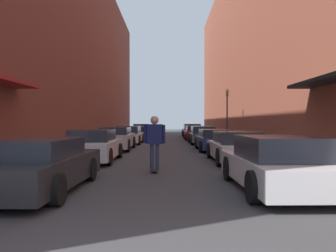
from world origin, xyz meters
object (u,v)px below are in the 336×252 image
object	(u,v)px
traffic_light	(227,110)
parked_car_right_2	(215,140)
parked_car_right_1	(236,147)
skateboarder	(155,137)
parked_car_right_4	(195,133)
parked_car_left_5	(142,131)
parked_car_left_4	(136,133)
parked_car_right_5	(192,131)
parked_car_right_3	(202,135)
parked_car_left_1	(94,146)
parked_car_left_0	(40,166)
parked_car_left_3	(129,135)
parked_car_right_0	(276,164)
parked_car_left_2	(116,139)

from	to	relation	value
traffic_light	parked_car_right_2	bearing A→B (deg)	-107.70
parked_car_right_1	skateboarder	bearing A→B (deg)	-139.73
parked_car_right_1	parked_car_right_4	xyz separation A→B (m)	(-0.19, 16.57, 0.03)
parked_car_left_5	parked_car_left_4	bearing A→B (deg)	-90.91
parked_car_right_5	parked_car_right_3	bearing A→B (deg)	-90.26
parked_car_left_5	parked_car_right_5	xyz separation A→B (m)	(5.40, -0.52, 0.01)
traffic_light	parked_car_left_1	bearing A→B (deg)	-125.41
skateboarder	parked_car_right_3	bearing A→B (deg)	77.83
parked_car_left_0	parked_car_left_3	bearing A→B (deg)	89.86
parked_car_right_0	parked_car_right_2	distance (m)	10.72
parked_car_left_1	parked_car_right_3	xyz separation A→B (m)	(5.46, 10.83, 0.01)
parked_car_left_4	skateboarder	size ratio (longest dim) A/B	2.61
parked_car_left_1	traffic_light	world-z (taller)	traffic_light
parked_car_left_4	skateboarder	xyz separation A→B (m)	(2.51, -19.33, 0.49)
parked_car_left_1	parked_car_right_0	world-z (taller)	parked_car_left_1
parked_car_left_1	parked_car_right_5	bearing A→B (deg)	75.94
parked_car_right_1	traffic_light	distance (m)	10.42
parked_car_right_5	parked_car_left_5	bearing A→B (deg)	174.53
parked_car_right_4	parked_car_left_2	bearing A→B (deg)	-116.37
parked_car_right_1	parked_car_left_5	bearing A→B (deg)	103.68
parked_car_left_5	parked_car_right_1	size ratio (longest dim) A/B	0.99
parked_car_right_0	parked_car_right_3	bearing A→B (deg)	89.87
parked_car_left_0	parked_car_left_4	distance (m)	22.25
parked_car_left_0	parked_car_left_1	world-z (taller)	parked_car_left_1
parked_car_left_5	parked_car_right_1	bearing A→B (deg)	-76.32
parked_car_left_3	parked_car_right_0	size ratio (longest dim) A/B	1.08
parked_car_left_2	parked_car_left_0	bearing A→B (deg)	-89.73
parked_car_left_1	parked_car_right_2	world-z (taller)	parked_car_left_1
parked_car_left_3	parked_car_left_0	bearing A→B (deg)	-90.14
parked_car_right_0	parked_car_right_4	bearing A→B (deg)	89.96
parked_car_right_2	traffic_light	bearing A→B (deg)	72.30
parked_car_left_3	parked_car_right_0	xyz separation A→B (m)	(5.32, -16.39, -0.02)
parked_car_left_5	parked_car_right_1	xyz separation A→B (m)	(5.51, -22.64, -0.08)
parked_car_left_2	parked_car_right_5	world-z (taller)	parked_car_right_5
parked_car_left_2	parked_car_right_0	bearing A→B (deg)	-63.91
parked_car_left_4	parked_car_right_3	bearing A→B (deg)	-46.65
parked_car_left_4	parked_car_right_1	bearing A→B (deg)	-71.46
parked_car_right_1	parked_car_left_4	bearing A→B (deg)	108.54
parked_car_left_2	parked_car_right_5	distance (m)	17.39
parked_car_left_5	parked_car_left_2	bearing A→B (deg)	-90.34
parked_car_left_4	traffic_light	size ratio (longest dim) A/B	1.23
parked_car_right_4	parked_car_right_0	bearing A→B (deg)	-90.04
parked_car_left_1	parked_car_left_5	world-z (taller)	parked_car_left_5
parked_car_right_1	parked_car_right_0	bearing A→B (deg)	-92.14
parked_car_left_5	parked_car_right_0	size ratio (longest dim) A/B	1.05
parked_car_right_2	parked_car_left_4	bearing A→B (deg)	115.94
parked_car_right_1	parked_car_left_3	bearing A→B (deg)	116.73
parked_car_left_3	parked_car_right_1	distance (m)	12.27
parked_car_left_4	parked_car_right_2	size ratio (longest dim) A/B	1.06
parked_car_right_5	parked_car_left_4	bearing A→B (deg)	-135.42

